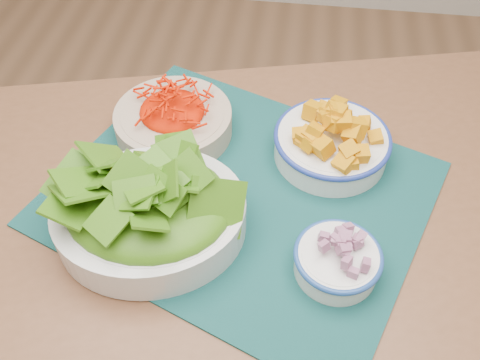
# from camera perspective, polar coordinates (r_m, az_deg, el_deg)

# --- Properties ---
(table) EXTENTS (1.36, 1.08, 0.75)m
(table) POSITION_cam_1_polar(r_m,az_deg,el_deg) (0.90, -1.70, -9.24)
(table) COLOR brown
(table) RESTS_ON ground
(placemat) EXTENTS (0.69, 0.63, 0.00)m
(placemat) POSITION_cam_1_polar(r_m,az_deg,el_deg) (0.86, -0.00, -1.41)
(placemat) COLOR #092C2C
(placemat) RESTS_ON table
(carrot_bowl) EXTENTS (0.24, 0.24, 0.08)m
(carrot_bowl) POSITION_cam_1_polar(r_m,az_deg,el_deg) (0.94, -7.17, 6.71)
(carrot_bowl) COLOR #BEA88D
(carrot_bowl) RESTS_ON placemat
(squash_bowl) EXTENTS (0.22, 0.22, 0.09)m
(squash_bowl) POSITION_cam_1_polar(r_m,az_deg,el_deg) (0.90, 9.84, 4.47)
(squash_bowl) COLOR white
(squash_bowl) RESTS_ON placemat
(lettuce_bowl) EXTENTS (0.33, 0.30, 0.12)m
(lettuce_bowl) POSITION_cam_1_polar(r_m,az_deg,el_deg) (0.78, -9.72, -2.83)
(lettuce_bowl) COLOR silver
(lettuce_bowl) RESTS_ON placemat
(onion_bowl) EXTENTS (0.14, 0.14, 0.06)m
(onion_bowl) POSITION_cam_1_polar(r_m,az_deg,el_deg) (0.76, 10.39, -8.20)
(onion_bowl) COLOR white
(onion_bowl) RESTS_ON placemat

